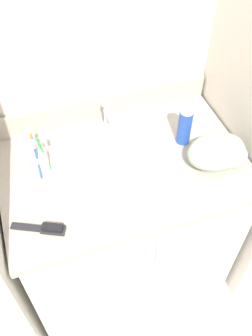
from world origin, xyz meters
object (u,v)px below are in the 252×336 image
object	(u,v)px
shaving_cream_can	(185,125)
hairbrush	(46,228)
hand_towel	(219,152)
toothbrush_cup	(39,160)

from	to	relation	value
shaving_cream_can	hairbrush	world-z (taller)	shaving_cream_can
hairbrush	hand_towel	bearing A→B (deg)	32.78
toothbrush_cup	hand_towel	xyz separation A→B (m)	(0.63, -0.17, -0.00)
toothbrush_cup	hairbrush	size ratio (longest dim) A/B	1.12
shaving_cream_can	hairbrush	size ratio (longest dim) A/B	0.99
toothbrush_cup	hand_towel	world-z (taller)	toothbrush_cup
shaving_cream_can	hairbrush	bearing A→B (deg)	-158.76
shaving_cream_can	hand_towel	xyz separation A→B (m)	(0.08, -0.15, -0.03)
hairbrush	shaving_cream_can	bearing A→B (deg)	46.88
toothbrush_cup	hairbrush	world-z (taller)	toothbrush_cup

